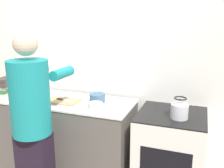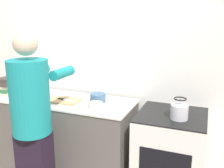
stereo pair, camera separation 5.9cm
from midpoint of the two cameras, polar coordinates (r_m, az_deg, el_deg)
The scene contains 11 objects.
wall_back at distance 2.92m, azimuth -2.24°, elevation 5.37°, with size 8.00×0.05×2.60m.
counter at distance 3.00m, azimuth -11.61°, elevation -11.58°, with size 1.75×0.63×0.91m.
oven at distance 2.61m, azimuth 13.64°, elevation -15.98°, with size 0.63×0.63×0.90m.
person at distance 2.32m, azimuth -17.00°, elevation -7.65°, with size 0.38×0.62×1.67m.
cutting_board at distance 2.71m, azimuth -10.34°, elevation -3.74°, with size 0.34×0.22×0.02m.
knife at distance 2.70m, azimuth -10.05°, elevation -3.56°, with size 0.21×0.07×0.01m.
kettle at distance 2.30m, azimuth 15.87°, elevation -5.78°, with size 0.15×0.15×0.19m.
bowl_prep at distance 2.64m, azimuth -2.60°, elevation -3.17°, with size 0.16×0.16×0.09m.
bowl_mixing at distance 2.46m, azimuth -3.13°, elevation -4.88°, with size 0.15×0.15×0.06m.
canister_jar at distance 3.07m, azimuth -17.96°, elevation -0.84°, with size 0.15×0.15×0.15m.
book_stack at distance 3.21m, azimuth -22.17°, elevation -0.28°, with size 0.23×0.30×0.19m.
Camera 2 is at (1.19, -1.93, 1.74)m, focal length 40.00 mm.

